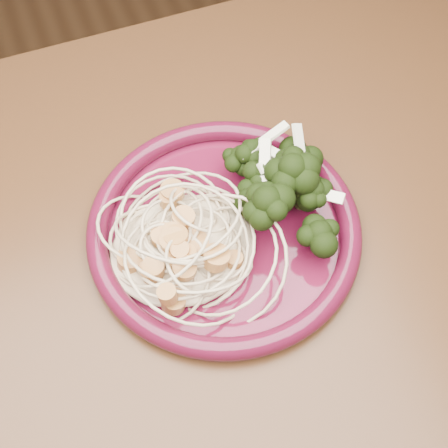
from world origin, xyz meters
name	(u,v)px	position (x,y,z in m)	size (l,w,h in m)	color
dining_table	(253,335)	(0.00, 0.00, 0.65)	(1.20, 0.80, 0.75)	#472814
dinner_plate	(224,229)	(-0.01, 0.07, 0.76)	(0.31, 0.31, 0.02)	#4F0C22
spaghetti_pile	(182,243)	(-0.05, 0.07, 0.77)	(0.14, 0.12, 0.03)	beige
scallop_cluster	(180,223)	(-0.05, 0.07, 0.81)	(0.12, 0.12, 0.04)	#C78A45
broccoli_pile	(274,193)	(0.05, 0.08, 0.78)	(0.09, 0.15, 0.05)	black
onion_garnish	(276,173)	(0.05, 0.08, 0.82)	(0.07, 0.10, 0.06)	#F6F4CD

